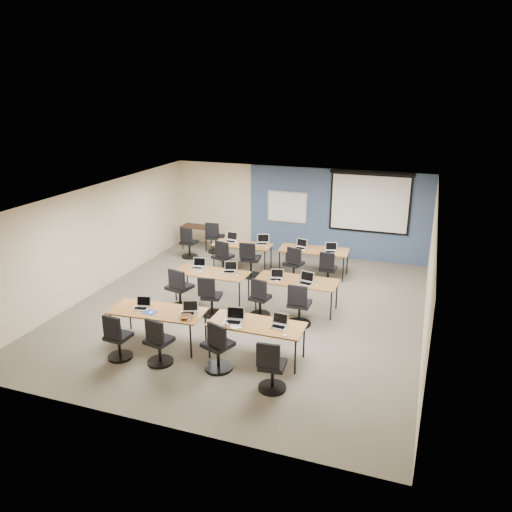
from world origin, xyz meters
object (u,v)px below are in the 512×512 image
at_px(projector_screen, 370,199).
at_px(laptop_9, 262,242).
at_px(training_table_back_right, 314,251).
at_px(task_chair_1, 158,345).
at_px(whiteboard, 287,207).
at_px(task_chair_8, 223,260).
at_px(laptop_8, 231,239).
at_px(utility_table, 197,229).
at_px(task_chair_6, 260,301).
at_px(laptop_11, 331,250).
at_px(laptop_6, 276,277).
at_px(task_chair_7, 299,308).
at_px(task_chair_0, 117,341).
at_px(task_chair_4, 179,292).
at_px(training_table_front_left, 158,312).
at_px(training_table_mid_right, 297,282).
at_px(training_table_back_left, 242,246).
at_px(task_chair_9, 250,262).
at_px(laptop_2, 234,318).
at_px(laptop_4, 198,266).
at_px(training_table_front_right, 257,326).
at_px(task_chair_11, 327,272).
at_px(laptop_5, 230,269).
at_px(spare_chair_a, 215,240).
at_px(laptop_0, 142,306).
at_px(task_chair_2, 218,350).
at_px(task_chair_10, 294,267).
at_px(training_table_mid_left, 212,274).
at_px(spare_chair_b, 189,245).
at_px(laptop_1, 189,310).
at_px(task_chair_3, 271,370).
at_px(laptop_3, 279,323).
at_px(laptop_10, 301,246).

bearing_deg(projector_screen, laptop_9, -149.15).
relative_size(training_table_back_right, task_chair_1, 1.93).
distance_m(whiteboard, task_chair_8, 2.97).
height_order(laptop_8, utility_table, laptop_8).
height_order(task_chair_6, laptop_11, laptop_11).
distance_m(laptop_6, task_chair_7, 1.09).
bearing_deg(task_chair_0, task_chair_4, 93.92).
xyz_separation_m(training_table_front_left, training_table_mid_right, (2.23, 2.52, -0.00)).
xyz_separation_m(training_table_back_left, task_chair_9, (0.44, -0.56, -0.26)).
bearing_deg(laptop_8, laptop_2, -60.70).
bearing_deg(laptop_2, laptop_4, 117.94).
bearing_deg(training_table_back_right, training_table_front_right, -93.77).
distance_m(training_table_mid_right, task_chair_11, 1.75).
height_order(laptop_9, utility_table, laptop_9).
distance_m(laptop_5, spare_chair_a, 3.73).
relative_size(laptop_0, task_chair_2, 0.30).
bearing_deg(task_chair_9, spare_chair_a, 131.38).
height_order(training_table_mid_right, laptop_9, laptop_9).
height_order(laptop_5, utility_table, laptop_5).
bearing_deg(training_table_mid_right, laptop_2, -103.08).
bearing_deg(task_chair_8, projector_screen, 51.06).
relative_size(laptop_5, task_chair_10, 0.32).
relative_size(training_table_back_left, task_chair_2, 1.64).
xyz_separation_m(whiteboard, task_chair_0, (-1.23, -7.43, -1.05)).
bearing_deg(task_chair_10, laptop_2, -75.88).
height_order(training_table_mid_left, training_table_mid_right, same).
bearing_deg(projector_screen, laptop_4, -131.66).
bearing_deg(spare_chair_b, spare_chair_a, 58.20).
bearing_deg(laptop_9, laptop_5, -109.06).
bearing_deg(laptop_9, task_chair_8, -151.83).
height_order(training_table_mid_right, laptop_2, laptop_2).
xyz_separation_m(task_chair_1, task_chair_4, (-0.78, 2.34, 0.03)).
xyz_separation_m(laptop_0, task_chair_11, (2.97, 4.21, -0.39)).
xyz_separation_m(laptop_0, laptop_9, (0.91, 4.94, 0.01)).
bearing_deg(task_chair_0, laptop_8, 94.80).
relative_size(training_table_mid_left, task_chair_1, 1.83).
distance_m(laptop_1, laptop_6, 2.57).
relative_size(laptop_4, task_chair_10, 0.32).
xyz_separation_m(laptop_0, laptop_1, (1.01, 0.10, 0.00)).
bearing_deg(laptop_1, task_chair_6, 43.13).
distance_m(task_chair_0, task_chair_7, 3.86).
height_order(laptop_0, spare_chair_b, spare_chair_b).
distance_m(laptop_5, utility_table, 4.29).
bearing_deg(task_chair_3, laptop_0, 159.64).
bearing_deg(task_chair_11, task_chair_6, -114.49).
xyz_separation_m(whiteboard, laptop_3, (1.70, -6.46, -0.66)).
xyz_separation_m(task_chair_4, utility_table, (-1.66, 4.38, 0.22)).
bearing_deg(laptop_10, laptop_8, -165.70).
height_order(training_table_back_left, task_chair_4, task_chair_4).
xyz_separation_m(utility_table, spare_chair_a, (0.73, -0.22, -0.25)).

